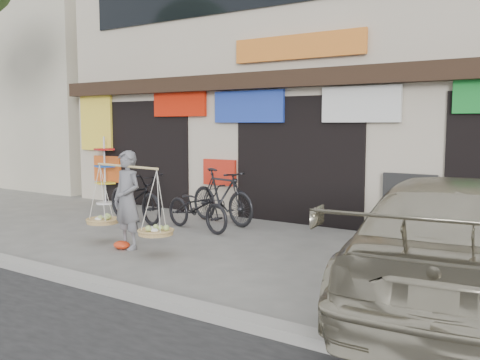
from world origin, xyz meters
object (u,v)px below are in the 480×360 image
Objects in this scene: bike_0 at (135,197)px; bike_1 at (222,196)px; street_vendor at (127,204)px; suv at (464,243)px; bike_2 at (197,207)px; display_rack at (105,177)px.

bike_0 is 1.05× the size of bike_1.
bike_0 is (-1.76, 1.92, -0.24)m from street_vendor.
suv is at bearing -102.72° from bike_1.
bike_2 is (-0.02, 1.90, -0.30)m from street_vendor.
street_vendor reaches higher than suv.
street_vendor is at bearing -167.97° from bike_2.
bike_2 is at bearing -164.71° from bike_1.
bike_2 is 5.70m from suv.
street_vendor is 1.14× the size of display_rack.
bike_2 is 0.32× the size of suv.
street_vendor is 1.14× the size of bike_2.
bike_2 is (1.75, -0.02, -0.07)m from bike_0.
street_vendor is at bearing -123.14° from bike_0.
bike_0 is at bearing 100.91° from bike_2.
suv reaches higher than bike_1.
bike_0 is 7.38m from suv.
bike_0 is at bearing -28.56° from display_rack.
bike_2 is at bearing -25.55° from suv.
bike_1 is at bearing 13.14° from bike_2.
display_rack is at bearing -25.24° from suv.
display_rack is (-4.23, 0.52, 0.13)m from bike_1.
street_vendor is 1.00× the size of bike_0.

